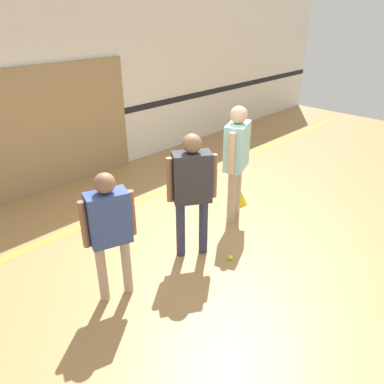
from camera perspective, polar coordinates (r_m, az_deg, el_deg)
The scene contains 12 objects.
ground_plane at distance 4.80m, azimuth 0.03°, elevation -9.46°, with size 16.00×16.00×0.00m, color #A87F4C.
wall_back at distance 6.58m, azimuth -20.58°, elevation 14.24°, with size 16.00×0.07×3.20m.
wall_panel at distance 6.63m, azimuth -20.05°, elevation 9.13°, with size 2.76×0.05×2.02m.
floor_stripe at distance 5.85m, azimuth -11.28°, elevation -2.80°, with size 14.40×0.10×0.01m.
person_instructor at distance 4.33m, azimuth 0.00°, elevation 1.27°, with size 0.51×0.45×1.57m.
person_student_left at distance 3.77m, azimuth -12.48°, elevation -4.86°, with size 0.52×0.34×1.44m.
person_student_right at distance 5.17m, azimuth 6.82°, elevation 6.06°, with size 0.59×0.42×1.66m.
racket_spare_on_floor at distance 5.56m, azimuth -12.21°, elevation -4.48°, with size 0.55×0.35×0.03m.
racket_second_spare at distance 5.44m, azimuth -11.40°, elevation -5.10°, with size 0.35×0.53×0.03m.
tennis_ball_near_instructor at distance 4.71m, azimuth 5.84°, elevation -9.88°, with size 0.07×0.07×0.07m, color #CCE038.
tennis_ball_by_spare_racket at distance 5.72m, azimuth -11.39°, elevation -3.16°, with size 0.07×0.07×0.07m, color #CCE038.
training_cone at distance 5.94m, azimuth 7.25°, elevation -0.66°, with size 0.27×0.27×0.25m.
Camera 1 is at (-2.78, -2.70, 2.82)m, focal length 35.00 mm.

